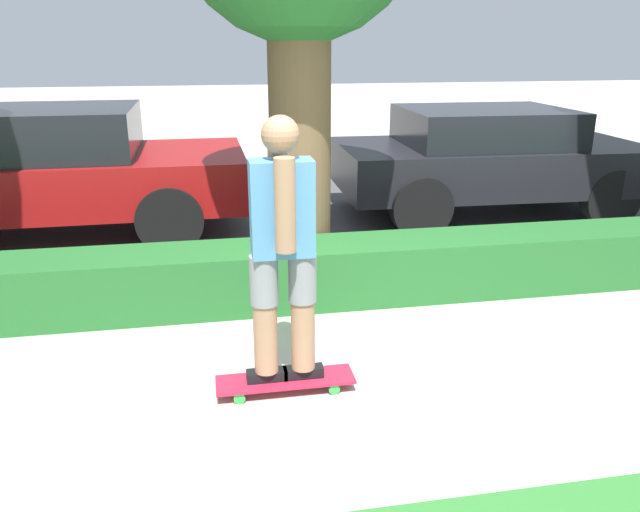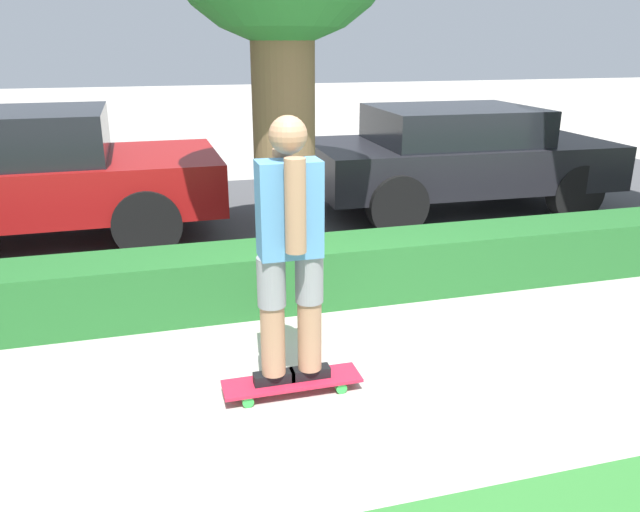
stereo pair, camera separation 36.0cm
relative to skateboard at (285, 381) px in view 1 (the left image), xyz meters
The scene contains 7 objects.
ground_plane 0.54m from the skateboard, 17.11° to the right, with size 60.00×60.00×0.00m, color #ADA89E.
street_asphalt 4.07m from the skateboard, 82.74° to the left, with size 15.60×5.00×0.01m.
hedge_row 1.54m from the skateboard, 70.34° to the left, with size 15.60×0.60×0.52m.
skateboard is the anchor object (origin of this frame).
skater_person 0.91m from the skateboard, 165.96° to the left, with size 0.50×0.43×1.67m.
parked_car_front 4.59m from the skateboard, 119.75° to the left, with size 4.46×2.03×1.46m.
parked_car_middle 5.06m from the skateboard, 51.32° to the left, with size 3.92×1.97×1.36m.
Camera 1 is at (-0.93, -3.37, 2.16)m, focal length 35.00 mm.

